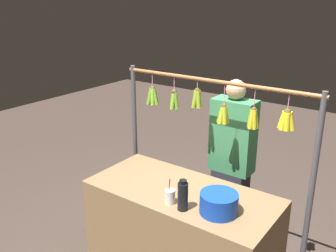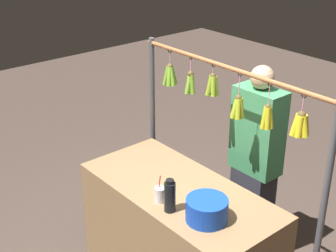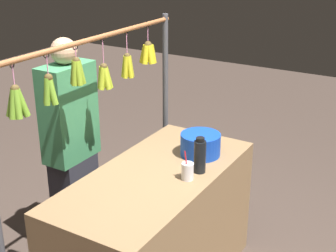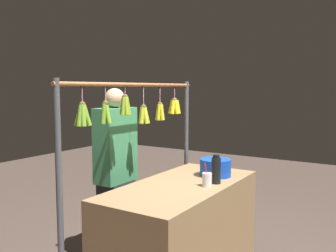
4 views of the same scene
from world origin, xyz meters
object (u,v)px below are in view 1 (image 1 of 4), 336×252
Objects in this scene: blue_bucket at (219,203)px; drink_cup at (170,197)px; vendor_person at (231,167)px; water_bottle at (183,196)px.

blue_bucket is 1.41× the size of drink_cup.
vendor_person is (-0.02, -0.96, -0.12)m from drink_cup.
drink_cup is at bearing 88.56° from vendor_person.
vendor_person reaches higher than blue_bucket.
vendor_person reaches higher than drink_cup.
blue_bucket is 0.93m from vendor_person.
water_bottle is at bearing 171.47° from drink_cup.
vendor_person is (0.10, -0.97, -0.18)m from water_bottle.
drink_cup is at bearing -8.53° from water_bottle.
blue_bucket is at bearing -153.66° from water_bottle.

